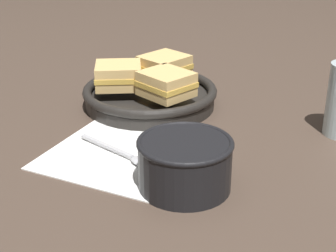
{
  "coord_description": "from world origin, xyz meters",
  "views": [
    {
      "loc": [
        0.3,
        -0.69,
        0.39
      ],
      "look_at": [
        -0.02,
        0.01,
        0.04
      ],
      "focal_mm": 55.0,
      "sensor_mm": 36.0,
      "label": 1
    }
  ],
  "objects": [
    {
      "name": "sandwich_near_left",
      "position": [
        -0.19,
        0.14,
        0.06
      ],
      "size": [
        0.12,
        0.12,
        0.05
      ],
      "rotation": [
        0.0,
        0.0,
        5.22
      ],
      "color": "#DBB26B",
      "rests_on": "skillet"
    },
    {
      "name": "spoon",
      "position": [
        -0.05,
        -0.06,
        0.01
      ],
      "size": [
        0.18,
        0.07,
        0.01
      ],
      "rotation": [
        0.0,
        0.0,
        -0.28
      ],
      "color": "#B7B7BC",
      "rests_on": "napkin"
    },
    {
      "name": "napkin",
      "position": [
        -0.08,
        -0.05,
        0.0
      ],
      "size": [
        0.25,
        0.21,
        0.0
      ],
      "color": "white",
      "rests_on": "ground_plane"
    },
    {
      "name": "ground_plane",
      "position": [
        0.0,
        0.0,
        0.0
      ],
      "size": [
        4.0,
        4.0,
        0.0
      ],
      "primitive_type": "plane",
      "color": "#47382D"
    },
    {
      "name": "sandwich_near_right",
      "position": [
        -0.08,
        0.13,
        0.06
      ],
      "size": [
        0.11,
        0.11,
        0.05
      ],
      "rotation": [
        0.0,
        0.0,
        7.47
      ],
      "color": "#DBB26B",
      "rests_on": "skillet"
    },
    {
      "name": "skillet",
      "position": [
        -0.14,
        0.16,
        0.02
      ],
      "size": [
        0.27,
        0.27,
        0.04
      ],
      "color": "black",
      "rests_on": "ground_plane"
    },
    {
      "name": "soup_bowl",
      "position": [
        0.05,
        -0.1,
        0.04
      ],
      "size": [
        0.14,
        0.14,
        0.08
      ],
      "color": "black",
      "rests_on": "ground_plane"
    },
    {
      "name": "sandwich_far_left",
      "position": [
        -0.13,
        0.23,
        0.06
      ],
      "size": [
        0.11,
        0.11,
        0.05
      ],
      "rotation": [
        0.0,
        0.0,
        9.08
      ],
      "color": "#DBB26B",
      "rests_on": "skillet"
    }
  ]
}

